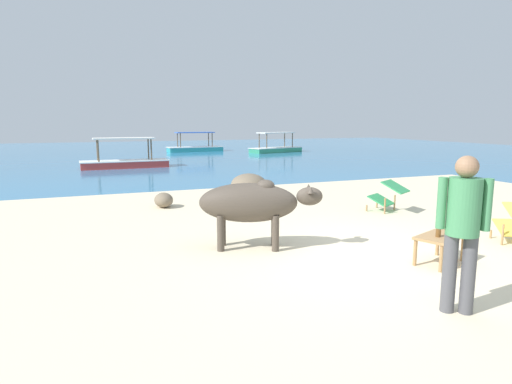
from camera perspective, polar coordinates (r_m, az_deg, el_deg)
name	(u,v)px	position (r m, az deg, el deg)	size (l,w,h in m)	color
sand_beach	(356,256)	(6.65, 13.02, -8.19)	(18.00, 14.00, 0.04)	beige
water_surface	(149,154)	(27.52, -13.91, 4.84)	(60.00, 36.00, 0.03)	teal
cow	(252,203)	(6.63, -0.57, -1.49)	(1.91, 1.09, 1.08)	#4C4238
low_bench_table	(440,240)	(6.53, 23.07, -5.80)	(0.87, 0.68, 0.40)	#A37A4C
bottle	(439,228)	(6.38, 22.90, -4.42)	(0.07, 0.07, 0.30)	brown
deck_chair_near	(388,194)	(9.84, 16.99, -0.29)	(0.83, 0.93, 0.68)	#A37A4C
person_standing	(463,223)	(4.81, 25.56, -3.66)	(0.43, 0.33, 1.62)	#4C4C51
shore_rock_large	(249,185)	(11.44, -0.96, 0.96)	(0.95, 0.95, 0.59)	#756651
shore_rock_medium	(164,200)	(10.15, -12.06, -1.04)	(0.53, 0.42, 0.34)	#756651
boat_green	(276,148)	(28.24, 2.64, 5.80)	(3.85, 2.12, 1.29)	#338E66
boat_teal	(195,147)	(29.29, -8.03, 5.84)	(3.73, 1.34, 1.29)	teal
boat_red	(125,161)	(19.61, -16.87, 3.89)	(3.70, 1.24, 1.29)	#C63833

